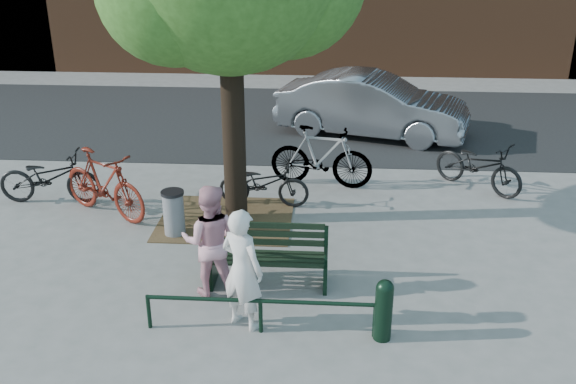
# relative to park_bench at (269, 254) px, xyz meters

# --- Properties ---
(ground) EXTENTS (90.00, 90.00, 0.00)m
(ground) POSITION_rel_park_bench_xyz_m (0.00, -0.08, -0.48)
(ground) COLOR gray
(ground) RESTS_ON ground
(dirt_pit) EXTENTS (2.40, 2.00, 0.02)m
(dirt_pit) POSITION_rel_park_bench_xyz_m (-1.00, 2.12, -0.47)
(dirt_pit) COLOR brown
(dirt_pit) RESTS_ON ground
(road) EXTENTS (40.00, 7.00, 0.01)m
(road) POSITION_rel_park_bench_xyz_m (0.00, 8.42, -0.47)
(road) COLOR black
(road) RESTS_ON ground
(park_bench) EXTENTS (1.74, 0.54, 0.97)m
(park_bench) POSITION_rel_park_bench_xyz_m (0.00, 0.00, 0.00)
(park_bench) COLOR black
(park_bench) RESTS_ON ground
(guard_railing) EXTENTS (3.06, 0.06, 0.51)m
(guard_railing) POSITION_rel_park_bench_xyz_m (0.00, -1.28, -0.08)
(guard_railing) COLOR black
(guard_railing) RESTS_ON ground
(person_left) EXTENTS (0.75, 0.67, 1.72)m
(person_left) POSITION_rel_park_bench_xyz_m (-0.25, -1.13, 0.38)
(person_left) COLOR silver
(person_left) RESTS_ON ground
(person_right) EXTENTS (0.86, 0.69, 1.70)m
(person_right) POSITION_rel_park_bench_xyz_m (-0.82, -0.33, 0.37)
(person_right) COLOR #D08F9C
(person_right) RESTS_ON ground
(bollard) EXTENTS (0.24, 0.24, 0.88)m
(bollard) POSITION_rel_park_bench_xyz_m (1.60, -1.31, -0.01)
(bollard) COLOR black
(bollard) RESTS_ON ground
(litter_bin) EXTENTS (0.40, 0.40, 0.81)m
(litter_bin) POSITION_rel_park_bench_xyz_m (-1.79, 1.49, -0.07)
(litter_bin) COLOR gray
(litter_bin) RESTS_ON ground
(bicycle_a) EXTENTS (1.98, 0.77, 1.03)m
(bicycle_a) POSITION_rel_park_bench_xyz_m (-4.48, 2.69, 0.03)
(bicycle_a) COLOR black
(bicycle_a) RESTS_ON ground
(bicycle_b) EXTENTS (2.09, 1.57, 1.25)m
(bicycle_b) POSITION_rel_park_bench_xyz_m (-3.23, 2.18, 0.15)
(bicycle_b) COLOR #59160C
(bicycle_b) RESTS_ON ground
(bicycle_c) EXTENTS (1.77, 0.73, 0.91)m
(bicycle_c) POSITION_rel_park_bench_xyz_m (-0.37, 2.82, -0.02)
(bicycle_c) COLOR black
(bicycle_c) RESTS_ON ground
(bicycle_d) EXTENTS (2.18, 0.97, 1.26)m
(bicycle_d) POSITION_rel_park_bench_xyz_m (0.70, 3.88, 0.15)
(bicycle_d) COLOR gray
(bicycle_d) RESTS_ON ground
(bicycle_e) EXTENTS (1.89, 1.81, 1.02)m
(bicycle_e) POSITION_rel_park_bench_xyz_m (3.87, 3.90, 0.03)
(bicycle_e) COLOR black
(bicycle_e) RESTS_ON ground
(parked_car) EXTENTS (4.99, 2.90, 1.56)m
(parked_car) POSITION_rel_park_bench_xyz_m (1.90, 7.30, 0.30)
(parked_car) COLOR slate
(parked_car) RESTS_ON ground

